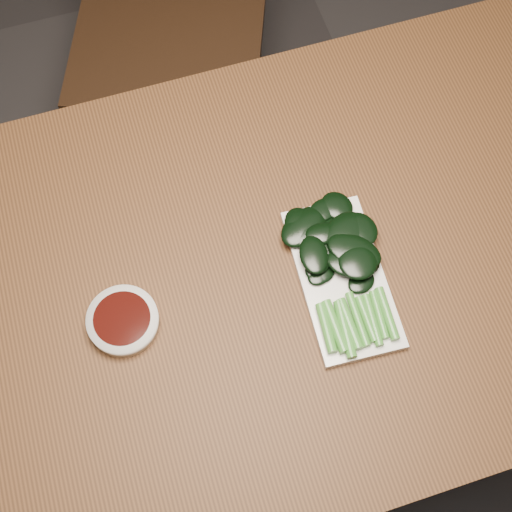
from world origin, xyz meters
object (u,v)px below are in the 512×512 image
at_px(sauce_bowl, 123,321).
at_px(table, 260,286).
at_px(serving_plate, 342,279).
at_px(gai_lan, 337,256).

bearing_deg(sauce_bowl, table, 5.83).
bearing_deg(serving_plate, gai_lan, 88.14).
distance_m(sauce_bowl, gai_lan, 0.35).
bearing_deg(serving_plate, table, 154.69).
height_order(table, sauce_bowl, sauce_bowl).
bearing_deg(gai_lan, sauce_bowl, 179.80).
relative_size(serving_plate, gai_lan, 0.97).
relative_size(table, sauce_bowl, 12.80).
bearing_deg(sauce_bowl, serving_plate, -5.44).
xyz_separation_m(table, gai_lan, (0.12, -0.02, 0.10)).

